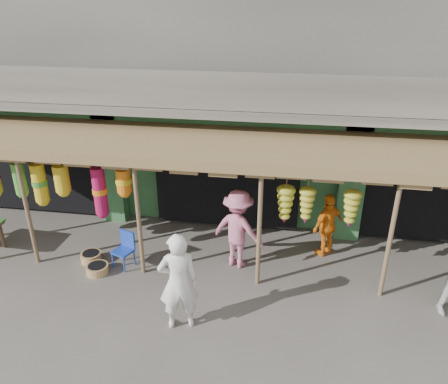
# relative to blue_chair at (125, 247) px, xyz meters

# --- Properties ---
(ground) EXTENTS (80.00, 80.00, 0.00)m
(ground) POSITION_rel_blue_chair_xyz_m (1.97, -0.02, -0.46)
(ground) COLOR #514C47
(ground) RESTS_ON ground
(building) EXTENTS (16.40, 6.80, 7.00)m
(building) POSITION_rel_blue_chair_xyz_m (1.97, 4.85, 2.91)
(building) COLOR gray
(building) RESTS_ON ground
(awning) EXTENTS (14.00, 2.70, 2.79)m
(awning) POSITION_rel_blue_chair_xyz_m (1.83, 0.78, 2.12)
(awning) COLOR brown
(awning) RESTS_ON ground
(blue_chair) EXTENTS (0.51, 0.52, 0.82)m
(blue_chair) POSITION_rel_blue_chair_xyz_m (0.00, 0.00, 0.00)
(blue_chair) COLOR #1A3BAC
(blue_chair) RESTS_ON ground
(basket_mid) EXTENTS (0.56, 0.56, 0.19)m
(basket_mid) POSITION_rel_blue_chair_xyz_m (-0.52, -0.40, -0.37)
(basket_mid) COLOR olive
(basket_mid) RESTS_ON ground
(basket_right) EXTENTS (0.50, 0.50, 0.21)m
(basket_right) POSITION_rel_blue_chair_xyz_m (-0.84, 0.00, -0.35)
(basket_right) COLOR #A5794D
(basket_right) RESTS_ON ground
(person_front) EXTENTS (0.82, 0.66, 1.94)m
(person_front) POSITION_rel_blue_chair_xyz_m (1.68, -1.69, 0.51)
(person_front) COLOR white
(person_front) RESTS_ON ground
(person_vendor) EXTENTS (0.90, 0.90, 1.53)m
(person_vendor) POSITION_rel_blue_chair_xyz_m (4.43, 1.15, 0.31)
(person_vendor) COLOR orange
(person_vendor) RESTS_ON ground
(person_shopper) EXTENTS (1.34, 1.06, 1.82)m
(person_shopper) POSITION_rel_blue_chair_xyz_m (2.47, 0.41, 0.45)
(person_shopper) COLOR #C76989
(person_shopper) RESTS_ON ground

